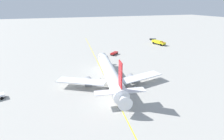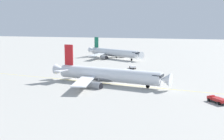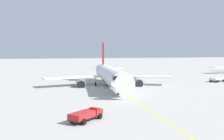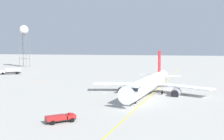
{
  "view_description": "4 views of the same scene",
  "coord_description": "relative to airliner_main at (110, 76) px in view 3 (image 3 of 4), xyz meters",
  "views": [
    {
      "loc": [
        -18.64,
        -50.64,
        24.74
      ],
      "look_at": [
        0.66,
        4.28,
        3.18
      ],
      "focal_mm": 28.98,
      "sensor_mm": 36.0,
      "label": 1
    },
    {
      "loc": [
        83.01,
        30.79,
        18.19
      ],
      "look_at": [
        -3.1,
        2.24,
        4.08
      ],
      "focal_mm": 47.07,
      "sensor_mm": 36.0,
      "label": 2
    },
    {
      "loc": [
        18.98,
        66.21,
        8.84
      ],
      "look_at": [
        -1.45,
        1.7,
        4.24
      ],
      "focal_mm": 42.66,
      "sensor_mm": 36.0,
      "label": 3
    },
    {
      "loc": [
        -6.66,
        78.63,
        13.45
      ],
      "look_at": [
        12.25,
        -11.92,
        5.31
      ],
      "focal_mm": 45.29,
      "sensor_mm": 36.0,
      "label": 4
    }
  ],
  "objects": [
    {
      "name": "ops_pickup_truck",
      "position": [
        12.88,
        31.75,
        -1.92
      ],
      "size": [
        5.13,
        4.76,
        1.41
      ],
      "rotation": [
        0.0,
        0.0,
        3.85
      ],
      "color": "#232326",
      "rests_on": "ground_plane"
    },
    {
      "name": "taxiway_centreline",
      "position": [
        -1.2,
        -2.83,
        -2.72
      ],
      "size": [
        19.95,
        171.62,
        0.01
      ],
      "rotation": [
        0.0,
        0.0,
        1.46
      ],
      "color": "yellow",
      "rests_on": "ground_plane"
    },
    {
      "name": "ground_plane",
      "position": [
        0.86,
        -1.44,
        -2.73
      ],
      "size": [
        600.0,
        600.0,
        0.0
      ],
      "primitive_type": "plane",
      "color": "#ADAAA3"
    },
    {
      "name": "pushback_tug_truck",
      "position": [
        -33.33,
        -0.44,
        -1.92
      ],
      "size": [
        5.07,
        3.61,
        1.3
      ],
      "rotation": [
        0.0,
        0.0,
        3.46
      ],
      "color": "#232326",
      "rests_on": "ground_plane"
    },
    {
      "name": "airliner_main",
      "position": [
        0.0,
        0.0,
        0.0
      ],
      "size": [
        34.16,
        39.83,
        12.19
      ],
      "rotation": [
        0.0,
        0.0,
        1.41
      ],
      "color": "white",
      "rests_on": "ground_plane"
    }
  ]
}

